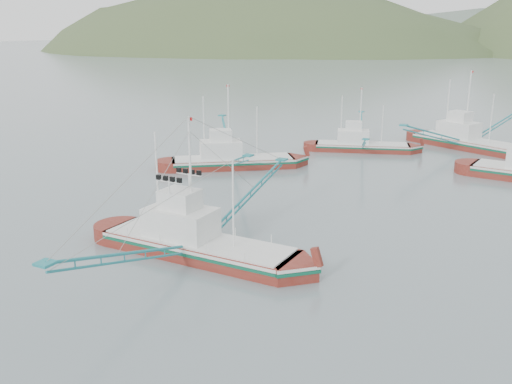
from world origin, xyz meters
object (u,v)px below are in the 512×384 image
at_px(main_boat, 195,235).
at_px(bg_boat_left, 232,149).
at_px(bg_boat_far, 362,138).
at_px(bg_boat_extra, 468,132).

bearing_deg(main_boat, bg_boat_left, 115.47).
relative_size(bg_boat_far, bg_boat_extra, 0.83).
relative_size(bg_boat_left, bg_boat_extra, 0.88).
height_order(main_boat, bg_boat_far, main_boat).
xyz_separation_m(main_boat, bg_boat_left, (-10.93, 25.27, 0.69)).
height_order(bg_boat_far, bg_boat_extra, bg_boat_extra).
bearing_deg(bg_boat_left, main_boat, -102.11).
xyz_separation_m(main_boat, bg_boat_far, (0.11, 41.63, 0.19)).
xyz_separation_m(bg_boat_left, bg_boat_extra, (23.66, 24.65, 0.09)).
bearing_deg(main_boat, bg_boat_far, 91.93).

